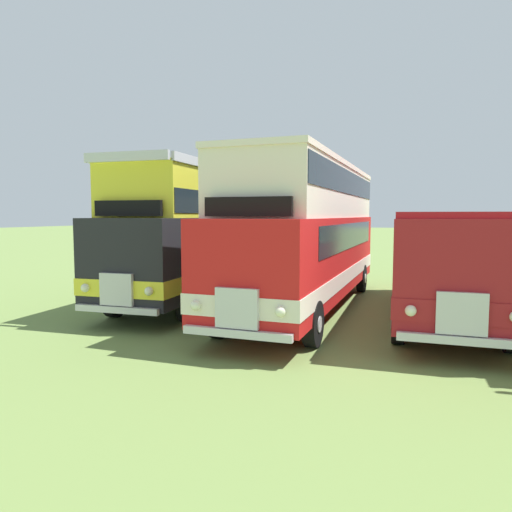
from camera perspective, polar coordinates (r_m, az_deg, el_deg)
bus_first_in_row at (r=16.40m, az=-6.99°, el=2.93°), size 3.07×9.95×4.52m
bus_second_in_row at (r=14.78m, az=6.42°, el=3.19°), size 2.64×11.65×4.49m
bus_third_in_row at (r=14.42m, az=21.87°, el=-0.07°), size 2.84×9.97×2.99m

